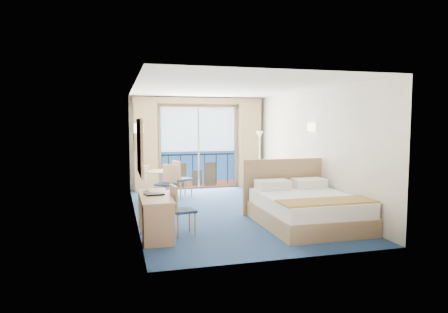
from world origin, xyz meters
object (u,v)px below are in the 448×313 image
at_px(floor_lamp, 260,145).
at_px(desk_chair, 179,207).
at_px(armchair, 263,180).
at_px(table_chair_a, 180,176).
at_px(bed, 306,208).
at_px(round_table, 160,177).
at_px(table_chair_b, 167,181).
at_px(nightstand, 306,198).
at_px(desk, 157,218).

bearing_deg(floor_lamp, desk_chair, -126.08).
xyz_separation_m(armchair, table_chair_a, (-2.21, 0.27, 0.15)).
relative_size(armchair, floor_lamp, 0.50).
xyz_separation_m(bed, desk_chair, (-2.45, -0.08, 0.17)).
bearing_deg(round_table, table_chair_b, -81.97).
bearing_deg(armchair, table_chair_a, -13.46).
relative_size(nightstand, floor_lamp, 0.29).
bearing_deg(bed, armchair, 84.20).
height_order(bed, floor_lamp, floor_lamp).
xyz_separation_m(nightstand, armchair, (-0.34, 1.88, 0.14)).
bearing_deg(table_chair_b, nightstand, 15.18).
xyz_separation_m(floor_lamp, table_chair_a, (-2.41, -0.53, -0.75)).
relative_size(floor_lamp, table_chair_b, 1.85).
relative_size(floor_lamp, desk, 1.13).
bearing_deg(floor_lamp, table_chair_b, -158.81).
relative_size(bed, desk, 1.48).
height_order(bed, desk, bed).
bearing_deg(floor_lamp, table_chair_a, -167.65).
distance_m(floor_lamp, round_table, 3.04).
distance_m(bed, desk_chair, 2.45).
distance_m(bed, round_table, 4.32).
bearing_deg(bed, table_chair_a, 118.50).
distance_m(floor_lamp, table_chair_a, 2.58).
height_order(desk, table_chair_a, table_chair_a).
xyz_separation_m(bed, floor_lamp, (0.52, 4.00, 0.96)).
distance_m(nightstand, armchair, 1.91).
xyz_separation_m(armchair, round_table, (-2.72, 0.39, 0.13)).
xyz_separation_m(bed, table_chair_a, (-1.88, 3.47, 0.21)).
bearing_deg(armchair, nightstand, 93.86).
xyz_separation_m(table_chair_a, table_chair_b, (-0.41, -0.57, -0.02)).
height_order(desk, table_chair_b, table_chair_b).
height_order(bed, round_table, bed).
xyz_separation_m(desk_chair, table_chair_b, (0.15, 2.99, 0.02)).
distance_m(armchair, floor_lamp, 1.22).
relative_size(bed, floor_lamp, 1.31).
distance_m(bed, floor_lamp, 4.14).
relative_size(bed, nightstand, 4.57).
bearing_deg(floor_lamp, bed, -97.48).
bearing_deg(nightstand, bed, -116.78).
xyz_separation_m(desk, table_chair_a, (0.97, 3.84, 0.15)).
bearing_deg(nightstand, table_chair_b, 151.97).
relative_size(armchair, desk_chair, 0.96).
xyz_separation_m(round_table, table_chair_b, (0.10, -0.69, -0.00)).
distance_m(nightstand, desk, 3.92).
relative_size(desk, table_chair_a, 1.57).
relative_size(desk_chair, table_chair_b, 0.97).
distance_m(armchair, round_table, 2.75).
bearing_deg(desk, floor_lamp, 52.24).
bearing_deg(nightstand, armchair, 100.42).
xyz_separation_m(nightstand, table_chair_a, (-2.55, 2.14, 0.30)).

